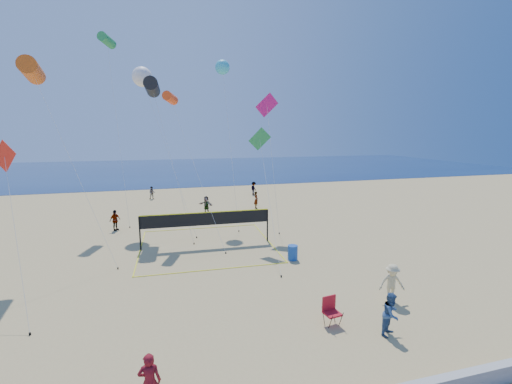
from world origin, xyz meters
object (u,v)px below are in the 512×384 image
object	(u,v)px
camp_chair	(331,309)
trash_barrel	(293,253)
volleyball_net	(206,223)
woman	(150,382)

from	to	relation	value
camp_chair	trash_barrel	distance (m)	7.05
trash_barrel	volleyball_net	xyz separation A→B (m)	(-4.67, 4.00, 1.15)
woman	camp_chair	bearing A→B (deg)	-155.14
trash_barrel	volleyball_net	distance (m)	6.26
trash_barrel	volleyball_net	world-z (taller)	volleyball_net
camp_chair	volleyball_net	world-z (taller)	volleyball_net
woman	volleyball_net	world-z (taller)	volleyball_net
trash_barrel	woman	bearing A→B (deg)	-129.83
woman	volleyball_net	distance (m)	13.95
woman	trash_barrel	xyz separation A→B (m)	(7.96, 9.54, -0.41)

